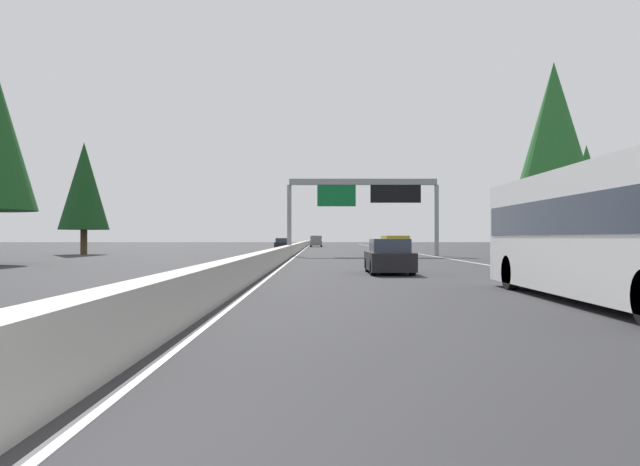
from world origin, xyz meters
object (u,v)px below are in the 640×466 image
minivan_near_center (395,244)px  pickup_near_right (316,241)px  bus_far_center (610,229)px  oncoming_near (282,244)px  conifer_left_near (84,186)px  sedan_mid_right (317,242)px  conifer_right_mid (587,189)px  conifer_right_near (554,140)px  sedan_distant_b (389,257)px  sign_gantry_overhead (365,195)px

minivan_near_center → pickup_near_right: pickup_near_right is taller
bus_far_center → oncoming_near: size_ratio=2.61×
bus_far_center → conifer_left_near: bearing=32.4°
bus_far_center → sedan_mid_right: size_ratio=2.61×
conifer_right_mid → pickup_near_right: bearing=20.5°
oncoming_near → conifer_right_near: conifer_right_near is taller
sedan_distant_b → oncoming_near: bearing=7.6°
conifer_right_mid → sedan_mid_right: bearing=14.8°
pickup_near_right → conifer_right_near: bearing=-166.0°
sign_gantry_overhead → minivan_near_center: bearing=-51.7°
sign_gantry_overhead → sedan_distant_b: bearing=178.1°
bus_far_center → sedan_distant_b: bearing=16.6°
sign_gantry_overhead → minivan_near_center: sign_gantry_overhead is taller
oncoming_near → conifer_left_near: size_ratio=0.43×
minivan_near_center → conifer_left_near: 28.73m
sedan_distant_b → minivan_near_center: bearing=-7.1°
oncoming_near → pickup_near_right: bearing=168.1°
pickup_near_right → bus_far_center: bearing=-175.6°
sign_gantry_overhead → pickup_near_right: bearing=4.6°
pickup_near_right → sedan_mid_right: 24.17m
bus_far_center → conifer_right_near: 30.40m
bus_far_center → conifer_right_mid: 38.87m
conifer_left_near → sedan_distant_b: bearing=-142.5°
sedan_distant_b → conifer_left_near: size_ratio=0.43×
oncoming_near → conifer_right_mid: bearing=35.7°
pickup_near_right → conifer_left_near: bearing=156.8°
sign_gantry_overhead → minivan_near_center: 5.43m
conifer_right_mid → conifer_right_near: bearing=145.1°
minivan_near_center → conifer_right_near: (-13.05, -9.12, 7.12)m
conifer_right_near → conifer_right_mid: 9.68m
minivan_near_center → conifer_left_near: size_ratio=0.49×
minivan_near_center → sedan_mid_right: minivan_near_center is taller
bus_far_center → pickup_near_right: size_ratio=2.05×
conifer_right_near → conifer_left_near: size_ratio=1.29×
pickup_near_right → oncoming_near: 21.77m
sign_gantry_overhead → pickup_near_right: (54.25, 4.36, -4.21)m
minivan_near_center → sedan_mid_right: (76.26, 7.10, -0.27)m
sedan_mid_right → oncoming_near: size_ratio=1.00×
conifer_right_mid → sign_gantry_overhead: bearing=79.2°
bus_far_center → conifer_right_mid: size_ratio=1.30×
bus_far_center → sedan_distant_b: (12.52, 3.74, -1.03)m
conifer_right_mid → conifer_left_near: 43.35m
minivan_near_center → oncoming_near: bearing=20.6°
sign_gantry_overhead → bus_far_center: 39.49m
conifer_right_near → bus_far_center: bearing=162.4°
sedan_distant_b → minivan_near_center: (28.87, -3.61, 0.27)m
pickup_near_right → conifer_right_mid: conifer_right_mid is taller
bus_far_center → minivan_near_center: bus_far_center is taller
conifer_left_near → pickup_near_right: bearing=-23.2°
bus_far_center → oncoming_near: bus_far_center is taller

